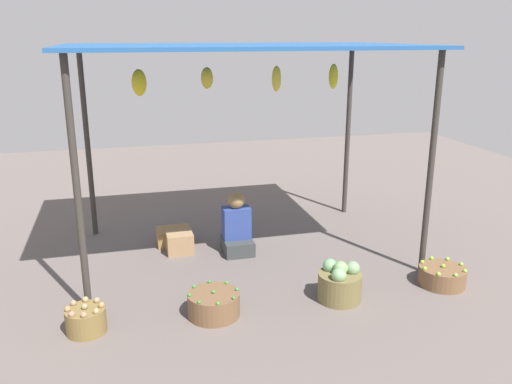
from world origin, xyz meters
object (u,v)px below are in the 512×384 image
at_px(vendor_person, 237,229).
at_px(wooden_crate_near_vendor, 180,243).
at_px(basket_cabbages, 340,284).
at_px(basket_limes, 442,276).
at_px(wooden_crate_stacked_rear, 174,236).
at_px(basket_potatoes, 86,319).
at_px(basket_green_chilies, 214,304).

height_order(vendor_person, wooden_crate_near_vendor, vendor_person).
height_order(basket_cabbages, basket_limes, basket_cabbages).
xyz_separation_m(vendor_person, wooden_crate_near_vendor, (-0.70, 0.16, -0.17)).
xyz_separation_m(basket_cabbages, basket_limes, (1.23, 0.04, -0.08)).
bearing_deg(basket_cabbages, wooden_crate_stacked_rear, 127.21).
relative_size(basket_cabbages, wooden_crate_stacked_rear, 1.03).
bearing_deg(basket_limes, basket_potatoes, -179.72).
relative_size(basket_green_chilies, basket_cabbages, 1.14).
distance_m(wooden_crate_near_vendor, wooden_crate_stacked_rear, 0.30).
bearing_deg(wooden_crate_near_vendor, vendor_person, -13.09).
bearing_deg(basket_cabbages, basket_green_chilies, 179.18).
bearing_deg(basket_potatoes, basket_cabbages, -0.45).
xyz_separation_m(basket_potatoes, wooden_crate_stacked_rear, (1.02, 1.95, -0.02)).
xyz_separation_m(basket_limes, wooden_crate_near_vendor, (-2.68, 1.63, 0.03)).
relative_size(basket_green_chilies, basket_limes, 1.01).
bearing_deg(wooden_crate_near_vendor, basket_potatoes, -122.70).
height_order(wooden_crate_near_vendor, wooden_crate_stacked_rear, wooden_crate_near_vendor).
bearing_deg(vendor_person, basket_potatoes, -139.83).
height_order(vendor_person, basket_limes, vendor_person).
bearing_deg(wooden_crate_stacked_rear, wooden_crate_near_vendor, -81.83).
relative_size(basket_potatoes, basket_cabbages, 0.82).
relative_size(vendor_person, basket_cabbages, 1.73).
distance_m(basket_limes, wooden_crate_stacked_rear, 3.34).
bearing_deg(basket_potatoes, basket_limes, 0.28).
xyz_separation_m(basket_potatoes, wooden_crate_near_vendor, (1.06, 1.65, 0.00)).
height_order(basket_potatoes, wooden_crate_near_vendor, basket_potatoes).
bearing_deg(basket_limes, wooden_crate_near_vendor, 148.69).
xyz_separation_m(vendor_person, basket_cabbages, (0.75, -1.51, -0.11)).
bearing_deg(basket_limes, basket_green_chilies, -179.57).
bearing_deg(basket_green_chilies, vendor_person, 69.16).
bearing_deg(basket_potatoes, basket_green_chilies, -0.05).
bearing_deg(basket_cabbages, vendor_person, 116.44).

